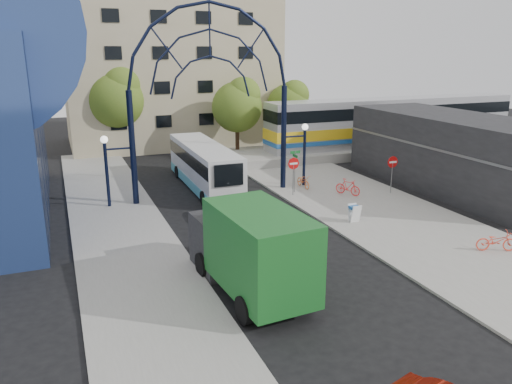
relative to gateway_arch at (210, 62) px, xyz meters
name	(u,v)px	position (x,y,z in m)	size (l,w,h in m)	color
ground	(316,287)	(0.00, -14.00, -8.56)	(120.00, 120.00, 0.00)	black
sidewalk_east	(412,229)	(8.00, -10.00, -8.50)	(8.00, 56.00, 0.12)	gray
plaza_west	(131,255)	(-6.50, -8.00, -8.50)	(5.00, 50.00, 0.12)	gray
gateway_arch	(210,62)	(0.00, 0.00, 0.00)	(13.64, 0.44, 12.10)	black
stop_sign	(294,167)	(4.80, -2.00, -6.56)	(0.80, 0.07, 2.50)	slate
do_not_enter_sign	(392,166)	(11.00, -4.00, -6.58)	(0.76, 0.07, 2.48)	slate
street_name_sign	(295,163)	(5.20, -1.40, -6.43)	(0.70, 0.70, 2.80)	slate
sandwich_board	(354,211)	(5.60, -8.02, -7.81)	(0.55, 0.61, 0.99)	white
commercial_block_east	(453,152)	(16.00, -4.00, -6.06)	(6.00, 16.00, 5.00)	black
apartment_block	(169,73)	(2.00, 20.97, -1.55)	(20.00, 12.10, 14.00)	tan
train_platform	(392,147)	(20.00, 8.00, -8.16)	(32.00, 5.00, 0.80)	gray
train_car	(394,121)	(20.00, 8.00, -5.66)	(25.10, 3.05, 4.20)	#B7B7BC
tree_north_a	(239,104)	(6.12, 11.93, -3.95)	(4.48, 4.48, 7.00)	#382314
tree_north_b	(117,97)	(-3.88, 15.93, -3.29)	(5.12, 5.12, 8.00)	#382314
tree_north_c	(290,103)	(12.12, 13.93, -4.28)	(4.16, 4.16, 6.50)	#382314
city_bus	(204,165)	(0.08, 2.37, -6.98)	(2.71, 11.00, 3.01)	silver
green_truck	(249,248)	(-2.61, -13.21, -6.76)	(3.16, 7.29, 3.60)	black
black_suv	(242,213)	(-0.25, -6.00, -7.85)	(2.34, 5.07, 1.41)	black
bike_near_a	(303,181)	(6.27, -0.59, -7.99)	(0.60, 1.71, 0.90)	orange
bike_near_b	(348,187)	(8.14, -3.30, -7.91)	(0.50, 1.76, 1.06)	#FD3232
bike_far_a	(496,241)	(9.54, -14.05, -7.94)	(0.65, 1.88, 0.99)	#FC4B32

